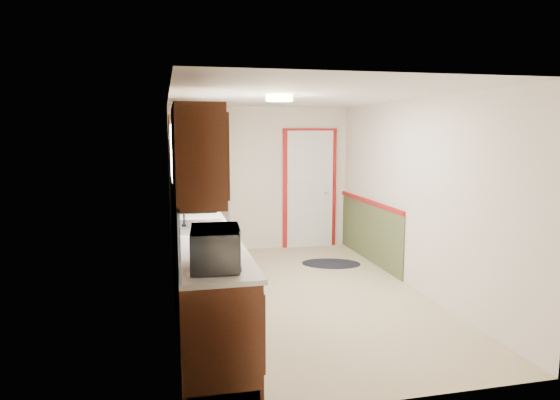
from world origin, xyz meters
TOP-DOWN VIEW (x-y plane):
  - room_shell at (0.00, 0.00)m, footprint 3.20×5.20m
  - kitchen_run at (-1.24, -0.29)m, footprint 0.63×4.00m
  - back_wall_trim at (0.99, 2.21)m, footprint 1.12×2.30m
  - ceiling_fixture at (-0.30, -0.20)m, footprint 0.30×0.30m
  - microwave at (-1.20, -1.88)m, footprint 0.36×0.59m
  - refrigerator at (-1.02, 2.05)m, footprint 0.81×0.80m
  - rug at (0.84, 1.27)m, footprint 1.02×0.81m
  - cooktop at (-1.19, 1.03)m, footprint 0.53×0.64m

SIDE VIEW (x-z plane):
  - rug at x=0.84m, z-range 0.00..0.01m
  - kitchen_run at x=-1.24m, z-range -0.29..1.91m
  - back_wall_trim at x=0.99m, z-range -0.15..1.93m
  - refrigerator at x=-1.02m, z-range 0.00..1.89m
  - cooktop at x=-1.19m, z-range 0.94..0.96m
  - microwave at x=-1.20m, z-range 0.94..1.32m
  - room_shell at x=0.00m, z-range -0.06..2.46m
  - ceiling_fixture at x=-0.30m, z-range 2.33..2.39m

